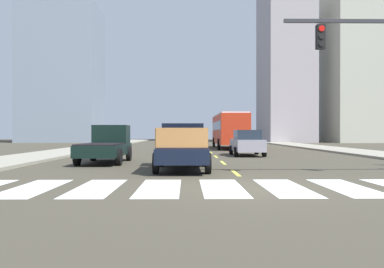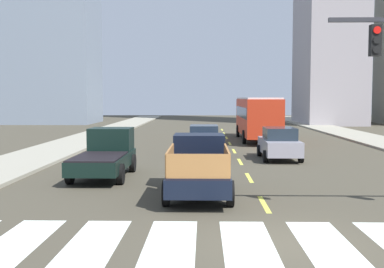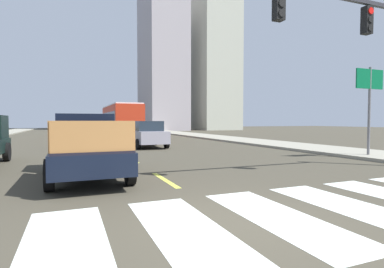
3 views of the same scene
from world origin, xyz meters
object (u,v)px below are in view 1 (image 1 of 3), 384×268
Objects in this scene: pickup_stakebed at (183,147)px; sedan_mid at (187,142)px; pickup_dark at (107,145)px; city_bus at (229,128)px; sedan_near_right at (247,143)px.

pickup_stakebed is 11.41m from sedan_mid.
city_bus is (8.29, 17.29, 1.03)m from pickup_dark.
pickup_dark is at bearing 135.49° from pickup_stakebed.
sedan_mid is (-4.13, -9.60, -1.09)m from city_bus.
city_bus reaches higher than pickup_stakebed.
pickup_dark is 8.74m from sedan_mid.
pickup_stakebed is 0.48× the size of city_bus.
sedan_near_right is at bearing -90.53° from city_bus.
sedan_mid and sedan_near_right have the same top height.
sedan_near_right is at bearing 64.27° from pickup_stakebed.
pickup_stakebed is at bearing -41.09° from pickup_dark.
pickup_dark is 1.18× the size of sedan_mid.
pickup_stakebed and pickup_dark have the same top height.
sedan_near_right is (4.22, 9.36, -0.08)m from pickup_stakebed.
sedan_mid is at bearing 87.65° from pickup_stakebed.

